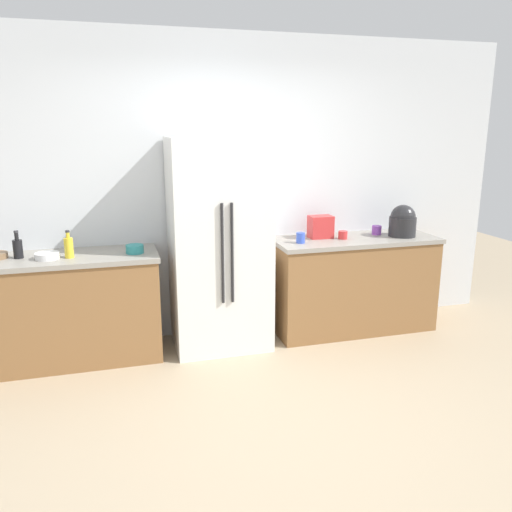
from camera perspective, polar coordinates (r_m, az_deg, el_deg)
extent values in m
plane|color=tan|center=(3.60, 2.57, -18.08)|extent=(11.19, 11.19, 0.00)
cube|color=silver|center=(4.78, -3.91, 7.41)|extent=(5.59, 0.10, 2.72)
cube|color=olive|center=(4.57, -20.86, -5.79)|extent=(1.60, 0.57, 0.86)
cube|color=gray|center=(4.44, -21.37, -0.30)|extent=(1.63, 0.60, 0.04)
cube|color=olive|center=(5.04, 10.67, -3.25)|extent=(1.52, 0.57, 0.86)
cube|color=gray|center=(4.93, 10.91, 1.77)|extent=(1.55, 0.60, 0.04)
cube|color=white|center=(4.47, -4.08, 1.20)|extent=(0.83, 0.61, 1.84)
cylinder|color=#262628|center=(4.16, -3.72, 0.21)|extent=(0.02, 0.02, 0.83)
cylinder|color=#262628|center=(4.17, -2.65, 0.29)|extent=(0.02, 0.02, 0.83)
cube|color=red|center=(4.85, 7.16, 3.22)|extent=(0.22, 0.15, 0.21)
cylinder|color=#262628|center=(5.08, 15.88, 3.14)|extent=(0.25, 0.25, 0.18)
sphere|color=#262628|center=(5.07, 15.95, 4.16)|extent=(0.23, 0.23, 0.23)
cylinder|color=yellow|center=(4.34, -20.00, 0.85)|extent=(0.07, 0.07, 0.16)
cylinder|color=yellow|center=(4.32, -20.11, 2.18)|extent=(0.03, 0.03, 0.05)
cylinder|color=#333338|center=(4.31, -20.15, 2.58)|extent=(0.03, 0.03, 0.02)
cylinder|color=black|center=(4.48, -24.84, 0.69)|extent=(0.07, 0.07, 0.15)
cylinder|color=black|center=(4.46, -24.98, 1.98)|extent=(0.03, 0.03, 0.06)
cylinder|color=#333338|center=(4.45, -25.03, 2.45)|extent=(0.03, 0.03, 0.02)
cylinder|color=blue|center=(4.62, 4.96, 2.02)|extent=(0.08, 0.08, 0.09)
cylinder|color=purple|center=(5.11, 13.20, 2.81)|extent=(0.09, 0.09, 0.09)
cylinder|color=red|center=(4.85, 9.58, 2.31)|extent=(0.08, 0.08, 0.07)
cylinder|color=teal|center=(4.35, -13.27, 0.76)|extent=(0.15, 0.15, 0.07)
cylinder|color=white|center=(4.38, -22.10, 0.02)|extent=(0.19, 0.19, 0.05)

